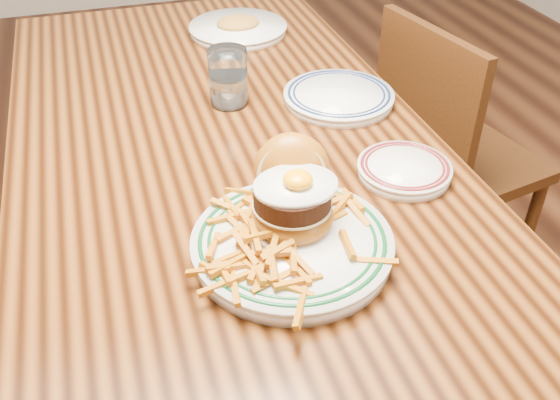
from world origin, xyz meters
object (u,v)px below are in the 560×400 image
object	(u,v)px
table	(224,168)
chair_right	(446,153)
side_plate	(404,169)
main_plate	(292,225)

from	to	relation	value
table	chair_right	distance (m)	0.75
side_plate	table	bearing A→B (deg)	118.46
table	main_plate	xyz separation A→B (m)	(0.03, -0.38, 0.13)
chair_right	side_plate	bearing A→B (deg)	37.70
side_plate	main_plate	bearing A→B (deg)	-174.55
chair_right	side_plate	size ratio (longest dim) A/B	4.79
table	side_plate	world-z (taller)	side_plate
table	chair_right	size ratio (longest dim) A/B	1.91
table	side_plate	xyz separation A→B (m)	(0.29, -0.25, 0.10)
chair_right	main_plate	size ratio (longest dim) A/B	2.47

